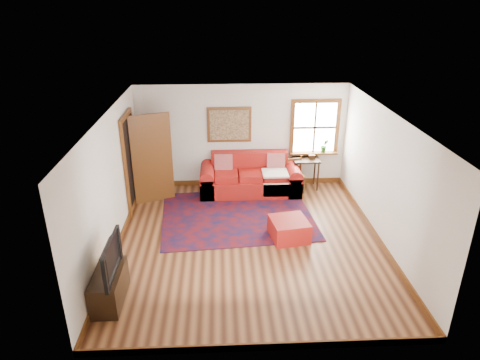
{
  "coord_description": "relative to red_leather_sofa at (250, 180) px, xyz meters",
  "views": [
    {
      "loc": [
        -0.53,
        -7.06,
        4.39
      ],
      "look_at": [
        -0.15,
        0.6,
        1.04
      ],
      "focal_mm": 32.0,
      "sensor_mm": 36.0,
      "label": 1
    }
  ],
  "objects": [
    {
      "name": "red_leather_sofa",
      "position": [
        0.0,
        0.0,
        0.0
      ],
      "size": [
        2.36,
        0.97,
        0.92
      ],
      "color": "#A61915",
      "rests_on": "ground"
    },
    {
      "name": "ladder_back_chair",
      "position": [
        1.08,
        0.01,
        0.15
      ],
      "size": [
        0.44,
        0.43,
        0.85
      ],
      "color": "tan",
      "rests_on": "ground"
    },
    {
      "name": "doorway",
      "position": [
        -2.38,
        -0.51,
        0.76
      ],
      "size": [
        0.89,
        1.08,
        2.14
      ],
      "color": "black",
      "rests_on": "ground"
    },
    {
      "name": "room_envelope",
      "position": [
        -0.18,
        -2.28,
        1.34
      ],
      "size": [
        5.04,
        5.54,
        2.52
      ],
      "color": "silver",
      "rests_on": "ground"
    },
    {
      "name": "red_ottoman",
      "position": [
        0.6,
        -2.19,
        -0.11
      ],
      "size": [
        0.79,
        0.79,
        0.39
      ],
      "primitive_type": "cube",
      "rotation": [
        0.0,
        0.0,
        0.16
      ],
      "color": "#A61915",
      "rests_on": "ground"
    },
    {
      "name": "window",
      "position": [
        1.6,
        0.41,
        1.01
      ],
      "size": [
        1.18,
        0.2,
        1.38
      ],
      "color": "white",
      "rests_on": "ground"
    },
    {
      "name": "ground",
      "position": [
        -0.18,
        -2.29,
        -0.31
      ],
      "size": [
        5.5,
        5.5,
        0.0
      ],
      "primitive_type": "plane",
      "color": "#462313",
      "rests_on": "ground"
    },
    {
      "name": "side_table",
      "position": [
        1.37,
        0.16,
        0.32
      ],
      "size": [
        0.63,
        0.47,
        0.75
      ],
      "color": "black",
      "rests_on": "ground"
    },
    {
      "name": "candle_hurricane",
      "position": [
        -2.4,
        -3.52,
        0.29
      ],
      "size": [
        0.12,
        0.12,
        0.18
      ],
      "color": "silver",
      "rests_on": "media_cabinet"
    },
    {
      "name": "media_cabinet",
      "position": [
        -2.45,
        -3.9,
        -0.05
      ],
      "size": [
        0.42,
        0.94,
        0.52
      ],
      "primitive_type": "cube",
      "color": "black",
      "rests_on": "ground"
    },
    {
      "name": "framed_artwork",
      "position": [
        -0.48,
        0.42,
        1.24
      ],
      "size": [
        1.05,
        0.07,
        0.85
      ],
      "color": "brown",
      "rests_on": "ground"
    },
    {
      "name": "television",
      "position": [
        -2.43,
        -3.93,
        0.5
      ],
      "size": [
        0.13,
        0.99,
        0.57
      ],
      "primitive_type": "imported",
      "rotation": [
        0.0,
        0.0,
        1.57
      ],
      "color": "black",
      "rests_on": "media_cabinet"
    },
    {
      "name": "persian_rug",
      "position": [
        -0.37,
        -1.23,
        -0.3
      ],
      "size": [
        3.36,
        2.78,
        0.02
      ],
      "primitive_type": "cube",
      "rotation": [
        0.0,
        0.0,
        0.08
      ],
      "color": "#5E0D10",
      "rests_on": "ground"
    }
  ]
}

